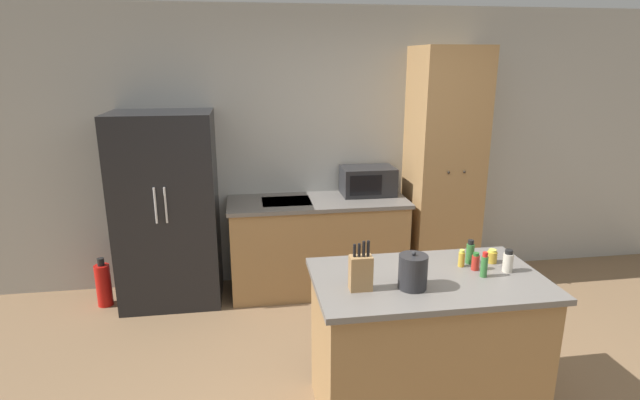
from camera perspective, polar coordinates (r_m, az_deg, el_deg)
name	(u,v)px	position (r m, az deg, el deg)	size (l,w,h in m)	color
wall_back	(347,148)	(4.86, 3.05, 5.99)	(7.20, 0.06, 2.60)	#B2B2AD
refrigerator	(168,210)	(4.57, -17.02, -1.08)	(0.86, 0.65, 1.70)	black
back_counter	(318,244)	(4.71, -0.26, -5.11)	(1.65, 0.64, 0.88)	#9E7547
pantry_cabinet	(443,170)	(4.84, 13.86, 3.36)	(0.61, 0.61, 2.24)	#9E7547
kitchen_island	(424,346)	(3.19, 11.83, -16.03)	(1.33, 0.78, 0.91)	#9E7547
microwave	(368,181)	(4.75, 5.49, 2.19)	(0.50, 0.34, 0.26)	#232326
knife_block	(361,272)	(2.73, 4.68, -8.21)	(0.12, 0.08, 0.28)	#9E7547
spice_bottle_tall_dark	(476,262)	(3.13, 17.35, -6.76)	(0.05, 0.05, 0.11)	#B2281E
spice_bottle_short_red	(508,261)	(3.16, 20.69, -6.59)	(0.06, 0.06, 0.14)	beige
spice_bottle_amber_oil	(492,256)	(3.27, 19.06, -6.12)	(0.06, 0.06, 0.09)	gold
spice_bottle_green_herb	(484,265)	(3.04, 18.25, -7.11)	(0.04, 0.04, 0.15)	#337033
spice_bottle_pale_salt	(462,259)	(3.15, 15.87, -6.46)	(0.04, 0.04, 0.11)	gold
spice_bottle_orange_cap	(470,252)	(3.21, 16.78, -5.75)	(0.05, 0.05, 0.15)	#337033
kettle	(413,272)	(2.79, 10.57, -8.06)	(0.16, 0.16, 0.21)	#232326
fire_extinguisher	(104,284)	(4.88, -23.50, -8.85)	(0.13, 0.13, 0.45)	red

